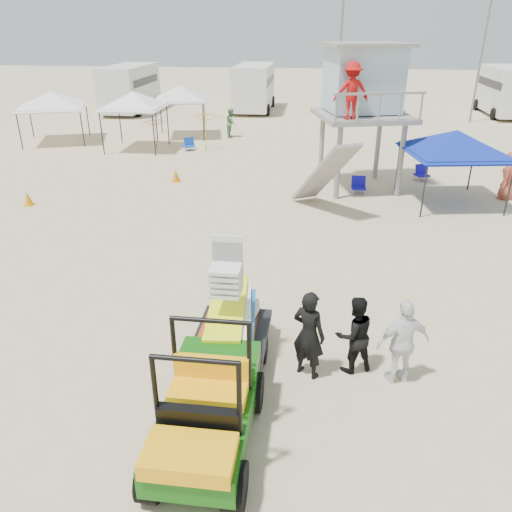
# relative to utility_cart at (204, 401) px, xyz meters

# --- Properties ---
(ground) EXTENTS (140.00, 140.00, 0.00)m
(ground) POSITION_rel_utility_cart_xyz_m (-0.23, 1.43, -0.95)
(ground) COLOR beige
(ground) RESTS_ON ground
(utility_cart) EXTENTS (1.43, 2.70, 2.04)m
(utility_cart) POSITION_rel_utility_cart_xyz_m (0.00, 0.00, 0.00)
(utility_cart) COLOR #10560D
(utility_cart) RESTS_ON ground
(surf_trailer) EXTENTS (1.43, 2.60, 2.29)m
(surf_trailer) POSITION_rel_utility_cart_xyz_m (0.01, 2.34, -0.02)
(surf_trailer) COLOR black
(surf_trailer) RESTS_ON ground
(man_left) EXTENTS (0.77, 0.68, 1.78)m
(man_left) POSITION_rel_utility_cart_xyz_m (1.52, 2.04, -0.06)
(man_left) COLOR black
(man_left) RESTS_ON ground
(man_mid) EXTENTS (0.93, 0.84, 1.57)m
(man_mid) POSITION_rel_utility_cart_xyz_m (2.37, 2.29, -0.17)
(man_mid) COLOR black
(man_mid) RESTS_ON ground
(man_right) EXTENTS (1.08, 0.71, 1.71)m
(man_right) POSITION_rel_utility_cart_xyz_m (3.22, 2.04, -0.10)
(man_right) COLOR white
(man_right) RESTS_ON ground
(lifeguard_tower) EXTENTS (4.04, 4.04, 5.29)m
(lifeguard_tower) POSITION_rel_utility_cart_xyz_m (3.14, 14.26, 2.99)
(lifeguard_tower) COLOR gray
(lifeguard_tower) RESTS_ON ground
(canopy_blue) EXTENTS (3.57, 3.57, 3.06)m
(canopy_blue) POSITION_rel_utility_cart_xyz_m (6.42, 12.67, 1.57)
(canopy_blue) COLOR black
(canopy_blue) RESTS_ON ground
(canopy_white_a) EXTENTS (2.87, 2.87, 3.34)m
(canopy_white_a) POSITION_rel_utility_cart_xyz_m (-7.78, 19.63, 1.84)
(canopy_white_a) COLOR black
(canopy_white_a) RESTS_ON ground
(canopy_white_b) EXTENTS (4.17, 4.17, 3.08)m
(canopy_white_b) POSITION_rel_utility_cart_xyz_m (-12.83, 20.88, 1.59)
(canopy_white_b) COLOR black
(canopy_white_b) RESTS_ON ground
(canopy_white_c) EXTENTS (3.22, 3.22, 3.28)m
(canopy_white_c) POSITION_rel_utility_cart_xyz_m (-6.26, 23.05, 1.78)
(canopy_white_c) COLOR black
(canopy_white_c) RESTS_ON ground
(umbrella_a) EXTENTS (2.27, 2.29, 1.57)m
(umbrella_a) POSITION_rel_utility_cart_xyz_m (-6.84, 19.90, -0.17)
(umbrella_a) COLOR red
(umbrella_a) RESTS_ON ground
(umbrella_b) EXTENTS (2.97, 2.99, 1.96)m
(umbrella_b) POSITION_rel_utility_cart_xyz_m (-4.13, 19.79, 0.03)
(umbrella_b) COLOR gold
(umbrella_b) RESTS_ON ground
(cone_near) EXTENTS (0.34, 0.34, 0.50)m
(cone_near) POSITION_rel_utility_cart_xyz_m (-4.25, 14.13, -0.70)
(cone_near) COLOR orange
(cone_near) RESTS_ON ground
(cone_far) EXTENTS (0.34, 0.34, 0.50)m
(cone_far) POSITION_rel_utility_cart_xyz_m (-8.83, 10.56, -0.70)
(cone_far) COLOR orange
(cone_far) RESTS_ON ground
(beach_chair_a) EXTENTS (0.73, 0.84, 0.64)m
(beach_chair_a) POSITION_rel_utility_cart_xyz_m (-5.07, 19.78, -0.64)
(beach_chair_a) COLOR #0F3CAD
(beach_chair_a) RESTS_ON ground
(beach_chair_b) EXTENTS (0.69, 0.75, 0.64)m
(beach_chair_b) POSITION_rel_utility_cart_xyz_m (6.03, 15.63, -0.64)
(beach_chair_b) COLOR #1910AF
(beach_chair_b) RESTS_ON ground
(beach_chair_c) EXTENTS (0.55, 0.59, 0.64)m
(beach_chair_c) POSITION_rel_utility_cart_xyz_m (3.25, 13.49, -0.64)
(beach_chair_c) COLOR #120EA0
(beach_chair_c) RESTS_ON ground
(rv_far_left) EXTENTS (2.64, 6.80, 3.25)m
(rv_far_left) POSITION_rel_utility_cart_xyz_m (-12.24, 31.42, 0.85)
(rv_far_left) COLOR silver
(rv_far_left) RESTS_ON ground
(rv_mid_left) EXTENTS (2.65, 6.50, 3.25)m
(rv_mid_left) POSITION_rel_utility_cart_xyz_m (-3.24, 32.92, 0.85)
(rv_mid_left) COLOR silver
(rv_mid_left) RESTS_ON ground
(rv_mid_right) EXTENTS (2.64, 7.00, 3.25)m
(rv_mid_right) POSITION_rel_utility_cart_xyz_m (5.76, 31.42, 0.85)
(rv_mid_right) COLOR silver
(rv_mid_right) RESTS_ON ground
(rv_far_right) EXTENTS (2.64, 6.60, 3.25)m
(rv_far_right) POSITION_rel_utility_cart_xyz_m (14.76, 32.92, 0.85)
(rv_far_right) COLOR silver
(rv_far_right) RESTS_ON ground
(light_pole_left) EXTENTS (0.14, 0.14, 8.00)m
(light_pole_left) POSITION_rel_utility_cart_xyz_m (2.77, 28.43, 3.05)
(light_pole_left) COLOR slate
(light_pole_left) RESTS_ON ground
(light_pole_right) EXTENTS (0.14, 0.14, 8.00)m
(light_pole_right) POSITION_rel_utility_cart_xyz_m (11.77, 29.93, 3.05)
(light_pole_right) COLOR slate
(light_pole_right) RESTS_ON ground
(distant_beachgoers) EXTENTS (12.89, 10.75, 1.79)m
(distant_beachgoers) POSITION_rel_utility_cart_xyz_m (3.08, 17.99, -0.10)
(distant_beachgoers) COLOR #558952
(distant_beachgoers) RESTS_ON ground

